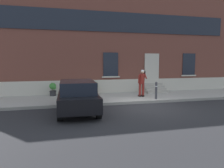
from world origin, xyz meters
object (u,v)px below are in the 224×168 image
planter_charcoal (53,89)px  planter_terracotta (95,88)px  bollard_near_person (156,90)px  person_on_phone (142,81)px  hatchback_car_black (77,96)px

planter_charcoal → planter_terracotta: size_ratio=1.00×
bollard_near_person → planter_charcoal: bollard_near_person is taller
person_on_phone → planter_terracotta: bearing=155.0°
hatchback_car_black → person_on_phone: bearing=30.4°
hatchback_car_black → planter_terracotta: hatchback_car_black is taller
hatchback_car_black → planter_terracotta: bearing=70.7°
planter_terracotta → planter_charcoal: bearing=-178.0°
bollard_near_person → planter_terracotta: 4.32m
hatchback_car_black → person_on_phone: (4.27, 2.50, 0.36)m
planter_charcoal → planter_terracotta: (2.80, 0.10, 0.00)m
bollard_near_person → planter_terracotta: bearing=139.4°
person_on_phone → planter_charcoal: (-5.54, 1.78, -0.54)m
hatchback_car_black → person_on_phone: person_on_phone is taller
bollard_near_person → planter_charcoal: (-6.08, 2.72, -0.11)m
hatchback_car_black → planter_terracotta: 4.65m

